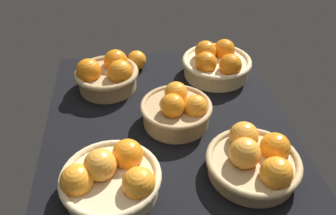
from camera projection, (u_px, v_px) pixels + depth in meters
market_tray at (167, 126)px, 104.18cm from camera, size 84.00×72.00×3.00cm
basket_far_right at (255, 160)px, 85.69cm from camera, size 23.74×23.74×10.96cm
basket_near_left at (108, 75)px, 114.64cm from camera, size 21.19×21.19×11.71cm
basket_center at (177, 109)px, 100.81cm from camera, size 21.06×21.06×11.61cm
basket_near_right at (111, 178)px, 80.90cm from camera, size 24.09×24.09×11.38cm
basket_far_left at (216, 63)px, 120.88cm from camera, size 24.32×24.32×11.92cm
loose_orange_front_gap at (137, 60)px, 125.28cm from camera, size 6.95×6.95×6.95cm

